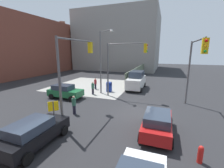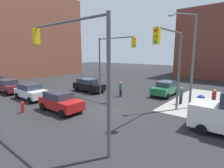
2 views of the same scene
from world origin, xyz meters
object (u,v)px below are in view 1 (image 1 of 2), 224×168
Objects in this scene: smokestack at (64,46)px; mailbox_blue at (109,86)px; sedan_black at (34,132)px; sedan_green at (65,91)px; traffic_signal_nw_corner at (74,63)px; fire_hydrant at (200,154)px; traffic_signal_ne_corner at (122,59)px; hatchback_red at (157,123)px; pedestrian_crossing at (74,105)px; pedestrian_walking_north at (95,84)px; street_lamp_corner at (102,58)px; pedestrian_waiting at (93,88)px; van_white_delivery at (136,80)px; traffic_signal_se_corner at (194,61)px.

smokestack reaches higher than mailbox_blue.
sedan_black is 1.04× the size of sedan_green.
fire_hydrant is at bearing -105.11° from traffic_signal_nw_corner.
traffic_signal_ne_corner is at bearing -132.58° from smokestack.
hatchback_red is 11.84m from sedan_green.
hatchback_red is (-9.18, -6.97, 0.08)m from mailbox_blue.
mailbox_blue is at bearing -68.46° from pedestrian_crossing.
pedestrian_walking_north is (13.53, 2.64, 0.01)m from sedan_black.
sedan_green is 5.22m from pedestrian_crossing.
street_lamp_corner is 14.55m from fire_hydrant.
sedan_black is at bearing 119.09° from hatchback_red.
sedan_black is at bearing 73.29° from pedestrian_waiting.
mailbox_blue reaches higher than fire_hydrant.
mailbox_blue is (1.20, -0.49, -3.94)m from street_lamp_corner.
pedestrian_waiting is at bearing 128.32° from street_lamp_corner.
sedan_green is at bearing -142.96° from smokestack.
traffic_signal_nw_corner is 12.62m from van_white_delivery.
van_white_delivery is (11.87, -2.70, -3.32)m from traffic_signal_nw_corner.
traffic_signal_nw_corner is 1.60× the size of sedan_green.
mailbox_blue is at bearing 133.32° from van_white_delivery.
traffic_signal_se_corner is at bearing -58.22° from pedestrian_walking_north.
sedan_black is at bearing 118.22° from pedestrian_crossing.
traffic_signal_ne_corner is 1.60× the size of hatchback_red.
pedestrian_walking_north is at bearing 44.51° from fire_hydrant.
traffic_signal_nw_corner is 7.71m from street_lamp_corner.
van_white_delivery is at bearing -41.17° from street_lamp_corner.
street_lamp_corner reaches higher than traffic_signal_se_corner.
hatchback_red is at bearing 47.76° from fire_hydrant.
fire_hydrant is at bearing 177.57° from traffic_signal_se_corner.
smokestack is at bearing 44.89° from street_lamp_corner.
pedestrian_crossing reaches higher than sedan_black.
traffic_signal_nw_corner is at bearing 80.53° from pedestrian_waiting.
smokestack is 40.69m from pedestrian_crossing.
traffic_signal_ne_corner reaches higher than van_white_delivery.
sedan_black is (-11.23, 2.07, -3.75)m from traffic_signal_ne_corner.
street_lamp_corner is 1.90× the size of sedan_black.
pedestrian_walking_north is (2.30, 4.71, -3.73)m from traffic_signal_ne_corner.
traffic_signal_ne_corner is 4.55× the size of mailbox_blue.
smokestack is at bearing 98.23° from pedestrian_walking_north.
traffic_signal_ne_corner is 3.90× the size of pedestrian_waiting.
traffic_signal_ne_corner is 1.54× the size of sedan_black.
traffic_signal_ne_corner is at bearing -62.53° from pedestrian_walking_north.
mailbox_blue is 12.93m from sedan_black.
sedan_black is at bearing 133.50° from traffic_signal_se_corner.
van_white_delivery is (3.02, -3.20, 0.52)m from mailbox_blue.
sedan_green is at bearing 134.26° from street_lamp_corner.
traffic_signal_se_corner is 13.37m from pedestrian_walking_north.
sedan_green is (-3.34, 3.43, -3.86)m from street_lamp_corner.
traffic_signal_nw_corner is at bearing 117.65° from traffic_signal_se_corner.
traffic_signal_nw_corner is at bearing 74.89° from fire_hydrant.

